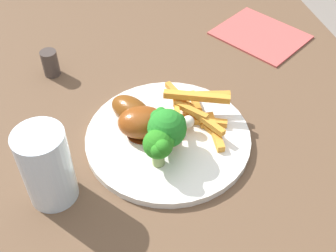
{
  "coord_description": "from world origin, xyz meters",
  "views": [
    {
      "loc": [
        0.42,
        -0.12,
        1.24
      ],
      "look_at": [
        -0.03,
        -0.01,
        0.77
      ],
      "focal_mm": 45.97,
      "sensor_mm": 36.0,
      "label": 1
    }
  ],
  "objects_px": {
    "chicken_drumstick_near": "(144,122)",
    "chicken_drumstick_far": "(134,112)",
    "broccoli_floret_front": "(167,127)",
    "broccoli_floret_middle": "(159,146)",
    "dinner_plate": "(168,138)",
    "carrot_fries_pile": "(197,111)",
    "pepper_shaker": "(50,63)",
    "water_glass": "(47,167)",
    "dining_table": "(176,190)"
  },
  "relations": [
    {
      "from": "broccoli_floret_middle",
      "to": "water_glass",
      "type": "distance_m",
      "value": 0.15
    },
    {
      "from": "dining_table",
      "to": "chicken_drumstick_far",
      "type": "xyz_separation_m",
      "value": [
        -0.07,
        -0.05,
        0.13
      ]
    },
    {
      "from": "broccoli_floret_front",
      "to": "chicken_drumstick_far",
      "type": "distance_m",
      "value": 0.08
    },
    {
      "from": "broccoli_floret_front",
      "to": "chicken_drumstick_near",
      "type": "bearing_deg",
      "value": -147.42
    },
    {
      "from": "pepper_shaker",
      "to": "broccoli_floret_middle",
      "type": "bearing_deg",
      "value": 27.28
    },
    {
      "from": "broccoli_floret_middle",
      "to": "broccoli_floret_front",
      "type": "bearing_deg",
      "value": 148.71
    },
    {
      "from": "chicken_drumstick_far",
      "to": "pepper_shaker",
      "type": "height_order",
      "value": "chicken_drumstick_far"
    },
    {
      "from": "carrot_fries_pile",
      "to": "chicken_drumstick_far",
      "type": "bearing_deg",
      "value": -100.9
    },
    {
      "from": "broccoli_floret_front",
      "to": "dinner_plate",
      "type": "bearing_deg",
      "value": 161.45
    },
    {
      "from": "dinner_plate",
      "to": "chicken_drumstick_near",
      "type": "distance_m",
      "value": 0.05
    },
    {
      "from": "broccoli_floret_middle",
      "to": "pepper_shaker",
      "type": "distance_m",
      "value": 0.31
    },
    {
      "from": "dining_table",
      "to": "dinner_plate",
      "type": "height_order",
      "value": "dinner_plate"
    },
    {
      "from": "chicken_drumstick_near",
      "to": "dining_table",
      "type": "bearing_deg",
      "value": 43.56
    },
    {
      "from": "broccoli_floret_middle",
      "to": "chicken_drumstick_far",
      "type": "xyz_separation_m",
      "value": [
        -0.1,
        -0.02,
        -0.02
      ]
    },
    {
      "from": "chicken_drumstick_near",
      "to": "water_glass",
      "type": "relative_size",
      "value": 1.02
    },
    {
      "from": "water_glass",
      "to": "pepper_shaker",
      "type": "bearing_deg",
      "value": 177.12
    },
    {
      "from": "water_glass",
      "to": "chicken_drumstick_far",
      "type": "bearing_deg",
      "value": 127.31
    },
    {
      "from": "dining_table",
      "to": "pepper_shaker",
      "type": "height_order",
      "value": "pepper_shaker"
    },
    {
      "from": "water_glass",
      "to": "pepper_shaker",
      "type": "height_order",
      "value": "water_glass"
    },
    {
      "from": "dinner_plate",
      "to": "broccoli_floret_middle",
      "type": "distance_m",
      "value": 0.08
    },
    {
      "from": "dinner_plate",
      "to": "chicken_drumstick_near",
      "type": "height_order",
      "value": "chicken_drumstick_near"
    },
    {
      "from": "chicken_drumstick_far",
      "to": "water_glass",
      "type": "xyz_separation_m",
      "value": [
        0.1,
        -0.14,
        0.03
      ]
    },
    {
      "from": "dinner_plate",
      "to": "broccoli_floret_middle",
      "type": "relative_size",
      "value": 4.06
    },
    {
      "from": "carrot_fries_pile",
      "to": "water_glass",
      "type": "bearing_deg",
      "value": -70.29
    },
    {
      "from": "broccoli_floret_middle",
      "to": "dinner_plate",
      "type": "bearing_deg",
      "value": 154.28
    },
    {
      "from": "dinner_plate",
      "to": "broccoli_floret_front",
      "type": "relative_size",
      "value": 3.48
    },
    {
      "from": "carrot_fries_pile",
      "to": "chicken_drumstick_far",
      "type": "relative_size",
      "value": 1.4
    },
    {
      "from": "water_glass",
      "to": "carrot_fries_pile",
      "type": "bearing_deg",
      "value": 109.71
    },
    {
      "from": "broccoli_floret_front",
      "to": "chicken_drumstick_near",
      "type": "distance_m",
      "value": 0.05
    },
    {
      "from": "dinner_plate",
      "to": "chicken_drumstick_far",
      "type": "height_order",
      "value": "chicken_drumstick_far"
    },
    {
      "from": "carrot_fries_pile",
      "to": "chicken_drumstick_far",
      "type": "xyz_separation_m",
      "value": [
        -0.02,
        -0.1,
        0.0
      ]
    },
    {
      "from": "chicken_drumstick_far",
      "to": "water_glass",
      "type": "relative_size",
      "value": 0.97
    },
    {
      "from": "carrot_fries_pile",
      "to": "water_glass",
      "type": "relative_size",
      "value": 1.35
    },
    {
      "from": "dining_table",
      "to": "water_glass",
      "type": "bearing_deg",
      "value": -80.43
    },
    {
      "from": "carrot_fries_pile",
      "to": "pepper_shaker",
      "type": "xyz_separation_m",
      "value": [
        -0.19,
        -0.22,
        -0.0
      ]
    },
    {
      "from": "dinner_plate",
      "to": "water_glass",
      "type": "height_order",
      "value": "water_glass"
    },
    {
      "from": "dinner_plate",
      "to": "broccoli_floret_front",
      "type": "xyz_separation_m",
      "value": [
        0.03,
        -0.01,
        0.05
      ]
    },
    {
      "from": "chicken_drumstick_far",
      "to": "broccoli_floret_front",
      "type": "bearing_deg",
      "value": 28.38
    },
    {
      "from": "carrot_fries_pile",
      "to": "dining_table",
      "type": "bearing_deg",
      "value": -41.8
    },
    {
      "from": "dinner_plate",
      "to": "chicken_drumstick_far",
      "type": "relative_size",
      "value": 2.23
    },
    {
      "from": "broccoli_floret_middle",
      "to": "chicken_drumstick_far",
      "type": "height_order",
      "value": "broccoli_floret_middle"
    },
    {
      "from": "chicken_drumstick_far",
      "to": "water_glass",
      "type": "bearing_deg",
      "value": -52.69
    },
    {
      "from": "broccoli_floret_middle",
      "to": "carrot_fries_pile",
      "type": "xyz_separation_m",
      "value": [
        -0.08,
        0.08,
        -0.02
      ]
    },
    {
      "from": "dining_table",
      "to": "water_glass",
      "type": "xyz_separation_m",
      "value": [
        0.03,
        -0.19,
        0.16
      ]
    },
    {
      "from": "chicken_drumstick_far",
      "to": "pepper_shaker",
      "type": "xyz_separation_m",
      "value": [
        -0.17,
        -0.12,
        -0.01
      ]
    },
    {
      "from": "chicken_drumstick_near",
      "to": "chicken_drumstick_far",
      "type": "bearing_deg",
      "value": -158.12
    },
    {
      "from": "dining_table",
      "to": "chicken_drumstick_far",
      "type": "relative_size",
      "value": 11.03
    },
    {
      "from": "broccoli_floret_middle",
      "to": "pepper_shaker",
      "type": "xyz_separation_m",
      "value": [
        -0.27,
        -0.14,
        -0.03
      ]
    },
    {
      "from": "broccoli_floret_front",
      "to": "broccoli_floret_middle",
      "type": "relative_size",
      "value": 1.17
    },
    {
      "from": "dinner_plate",
      "to": "carrot_fries_pile",
      "type": "bearing_deg",
      "value": 113.35
    }
  ]
}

